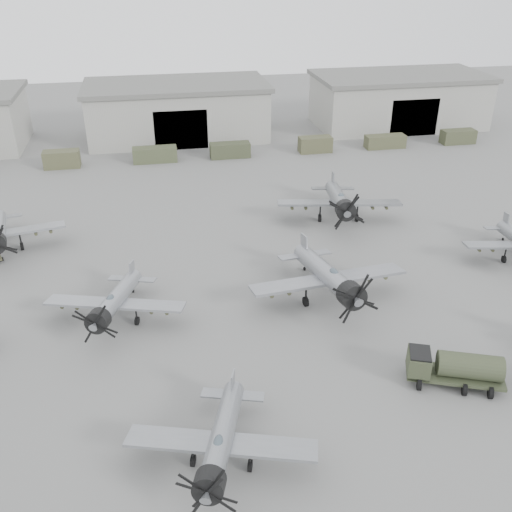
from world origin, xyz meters
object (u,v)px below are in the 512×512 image
Objects in this scene: aircraft_mid_1 at (114,302)px; aircraft_mid_2 at (330,278)px; fuel_tanker at (455,367)px; aircraft_near_1 at (220,444)px; aircraft_far_1 at (340,201)px.

aircraft_mid_1 is 0.83× the size of aircraft_mid_2.
aircraft_mid_1 is at bearing 174.43° from fuel_tanker.
aircraft_far_1 is (17.81, 32.23, 0.46)m from aircraft_near_1.
fuel_tanker is (-0.54, -27.73, -1.05)m from aircraft_far_1.
aircraft_far_1 is (24.36, 15.75, 0.44)m from aircraft_mid_1.
aircraft_near_1 is 20.07m from aircraft_mid_2.
aircraft_near_1 is at bearing -131.63° from aircraft_mid_2.
aircraft_mid_1 is 18.27m from aircraft_mid_2.
aircraft_mid_1 reaches higher than fuel_tanker.
aircraft_mid_1 is 0.82× the size of aircraft_far_1.
aircraft_mid_2 is 13.07m from fuel_tanker.
fuel_tanker is (5.55, -11.79, -1.05)m from aircraft_mid_2.
aircraft_mid_2 reaches higher than fuel_tanker.
aircraft_mid_2 is 17.07m from aircraft_far_1.
fuel_tanker is at bearing -70.65° from aircraft_mid_2.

